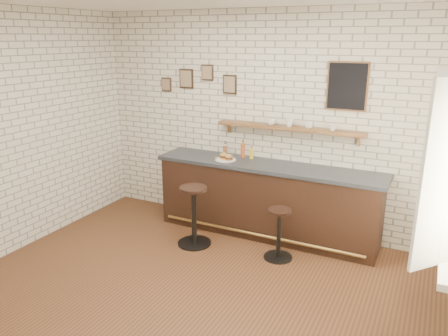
{
  "coord_description": "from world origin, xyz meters",
  "views": [
    {
      "loc": [
        2.15,
        -3.54,
        2.64
      ],
      "look_at": [
        -0.05,
        0.9,
        1.14
      ],
      "focal_mm": 35.0,
      "sensor_mm": 36.0,
      "label": 1
    }
  ],
  "objects_px": {
    "sandwich_plate": "(225,160)",
    "shelf_cup_a": "(271,122)",
    "ciabatta_sandwich": "(226,157)",
    "bitters_bottle_white": "(225,149)",
    "bitters_bottle_amber": "(243,150)",
    "bitters_bottle_brown": "(225,150)",
    "bar_stool_right": "(279,232)",
    "shelf_cup_c": "(309,125)",
    "bar_counter": "(267,200)",
    "shelf_cup_b": "(289,123)",
    "shelf_cup_d": "(333,127)",
    "bar_stool_left": "(194,214)",
    "condiment_bottle_yellow": "(252,154)"
  },
  "relations": [
    {
      "from": "shelf_cup_a",
      "to": "shelf_cup_c",
      "type": "relative_size",
      "value": 0.98
    },
    {
      "from": "bar_stool_left",
      "to": "bitters_bottle_amber",
      "type": "bearing_deg",
      "value": 71.07
    },
    {
      "from": "bitters_bottle_amber",
      "to": "shelf_cup_c",
      "type": "relative_size",
      "value": 2.27
    },
    {
      "from": "bitters_bottle_white",
      "to": "bar_counter",
      "type": "bearing_deg",
      "value": -12.96
    },
    {
      "from": "bitters_bottle_brown",
      "to": "shelf_cup_a",
      "type": "bearing_deg",
      "value": 3.11
    },
    {
      "from": "shelf_cup_b",
      "to": "shelf_cup_c",
      "type": "height_order",
      "value": "shelf_cup_b"
    },
    {
      "from": "sandwich_plate",
      "to": "shelf_cup_b",
      "type": "height_order",
      "value": "shelf_cup_b"
    },
    {
      "from": "ciabatta_sandwich",
      "to": "bitters_bottle_white",
      "type": "distance_m",
      "value": 0.26
    },
    {
      "from": "bitters_bottle_white",
      "to": "bitters_bottle_amber",
      "type": "relative_size",
      "value": 0.82
    },
    {
      "from": "ciabatta_sandwich",
      "to": "shelf_cup_c",
      "type": "bearing_deg",
      "value": 13.88
    },
    {
      "from": "ciabatta_sandwich",
      "to": "bar_stool_left",
      "type": "height_order",
      "value": "ciabatta_sandwich"
    },
    {
      "from": "bitters_bottle_brown",
      "to": "bitters_bottle_white",
      "type": "relative_size",
      "value": 0.89
    },
    {
      "from": "bitters_bottle_amber",
      "to": "bitters_bottle_white",
      "type": "bearing_deg",
      "value": 180.0
    },
    {
      "from": "ciabatta_sandwich",
      "to": "shelf_cup_a",
      "type": "relative_size",
      "value": 2.25
    },
    {
      "from": "bitters_bottle_brown",
      "to": "bitters_bottle_white",
      "type": "distance_m",
      "value": 0.01
    },
    {
      "from": "ciabatta_sandwich",
      "to": "shelf_cup_a",
      "type": "distance_m",
      "value": 0.77
    },
    {
      "from": "ciabatta_sandwich",
      "to": "shelf_cup_c",
      "type": "relative_size",
      "value": 2.22
    },
    {
      "from": "ciabatta_sandwich",
      "to": "bar_counter",
      "type": "bearing_deg",
      "value": 5.84
    },
    {
      "from": "sandwich_plate",
      "to": "bitters_bottle_brown",
      "type": "relative_size",
      "value": 1.5
    },
    {
      "from": "bar_stool_left",
      "to": "shelf_cup_c",
      "type": "distance_m",
      "value": 1.88
    },
    {
      "from": "bitters_bottle_brown",
      "to": "bar_stool_left",
      "type": "bearing_deg",
      "value": -91.42
    },
    {
      "from": "condiment_bottle_yellow",
      "to": "bitters_bottle_brown",
      "type": "bearing_deg",
      "value": 180.0
    },
    {
      "from": "condiment_bottle_yellow",
      "to": "ciabatta_sandwich",
      "type": "bearing_deg",
      "value": -141.51
    },
    {
      "from": "bar_stool_right",
      "to": "bar_counter",
      "type": "bearing_deg",
      "value": 123.82
    },
    {
      "from": "shelf_cup_a",
      "to": "shelf_cup_c",
      "type": "distance_m",
      "value": 0.51
    },
    {
      "from": "ciabatta_sandwich",
      "to": "bitters_bottle_white",
      "type": "relative_size",
      "value": 1.18
    },
    {
      "from": "bitters_bottle_white",
      "to": "shelf_cup_b",
      "type": "relative_size",
      "value": 1.99
    },
    {
      "from": "bitters_bottle_brown",
      "to": "bar_stool_left",
      "type": "xyz_separation_m",
      "value": [
        -0.02,
        -0.87,
        -0.66
      ]
    },
    {
      "from": "shelf_cup_c",
      "to": "shelf_cup_a",
      "type": "bearing_deg",
      "value": 99.76
    },
    {
      "from": "bar_stool_right",
      "to": "condiment_bottle_yellow",
      "type": "bearing_deg",
      "value": 132.97
    },
    {
      "from": "sandwich_plate",
      "to": "bitters_bottle_brown",
      "type": "height_order",
      "value": "bitters_bottle_brown"
    },
    {
      "from": "bar_stool_right",
      "to": "shelf_cup_a",
      "type": "distance_m",
      "value": 1.49
    },
    {
      "from": "bar_counter",
      "to": "bitters_bottle_amber",
      "type": "distance_m",
      "value": 0.77
    },
    {
      "from": "bar_stool_right",
      "to": "shelf_cup_c",
      "type": "relative_size",
      "value": 5.79
    },
    {
      "from": "bitters_bottle_white",
      "to": "condiment_bottle_yellow",
      "type": "relative_size",
      "value": 1.21
    },
    {
      "from": "condiment_bottle_yellow",
      "to": "bar_counter",
      "type": "bearing_deg",
      "value": -28.4
    },
    {
      "from": "bar_stool_left",
      "to": "bar_stool_right",
      "type": "bearing_deg",
      "value": 6.68
    },
    {
      "from": "ciabatta_sandwich",
      "to": "shelf_cup_d",
      "type": "relative_size",
      "value": 2.81
    },
    {
      "from": "bar_counter",
      "to": "shelf_cup_b",
      "type": "xyz_separation_m",
      "value": [
        0.21,
        0.2,
        1.04
      ]
    },
    {
      "from": "ciabatta_sandwich",
      "to": "shelf_cup_b",
      "type": "distance_m",
      "value": 0.97
    },
    {
      "from": "ciabatta_sandwich",
      "to": "bar_stool_left",
      "type": "bearing_deg",
      "value": -102.97
    },
    {
      "from": "bitters_bottle_white",
      "to": "bar_stool_right",
      "type": "height_order",
      "value": "bitters_bottle_white"
    },
    {
      "from": "shelf_cup_c",
      "to": "shelf_cup_d",
      "type": "relative_size",
      "value": 1.27
    },
    {
      "from": "bitters_bottle_brown",
      "to": "shelf_cup_c",
      "type": "bearing_deg",
      "value": 1.76
    },
    {
      "from": "bitters_bottle_amber",
      "to": "shelf_cup_b",
      "type": "xyz_separation_m",
      "value": [
        0.65,
        0.04,
        0.44
      ]
    },
    {
      "from": "ciabatta_sandwich",
      "to": "bar_stool_right",
      "type": "bearing_deg",
      "value": -27.99
    },
    {
      "from": "sandwich_plate",
      "to": "bitters_bottle_white",
      "type": "distance_m",
      "value": 0.27
    },
    {
      "from": "bitters_bottle_white",
      "to": "shelf_cup_b",
      "type": "xyz_separation_m",
      "value": [
        0.93,
        0.04,
        0.45
      ]
    },
    {
      "from": "sandwich_plate",
      "to": "shelf_cup_a",
      "type": "relative_size",
      "value": 2.55
    },
    {
      "from": "bitters_bottle_amber",
      "to": "bar_stool_right",
      "type": "height_order",
      "value": "bitters_bottle_amber"
    }
  ]
}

